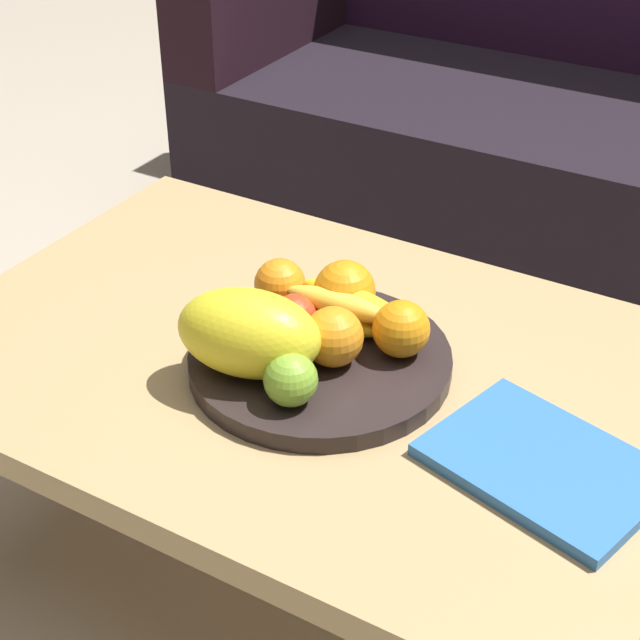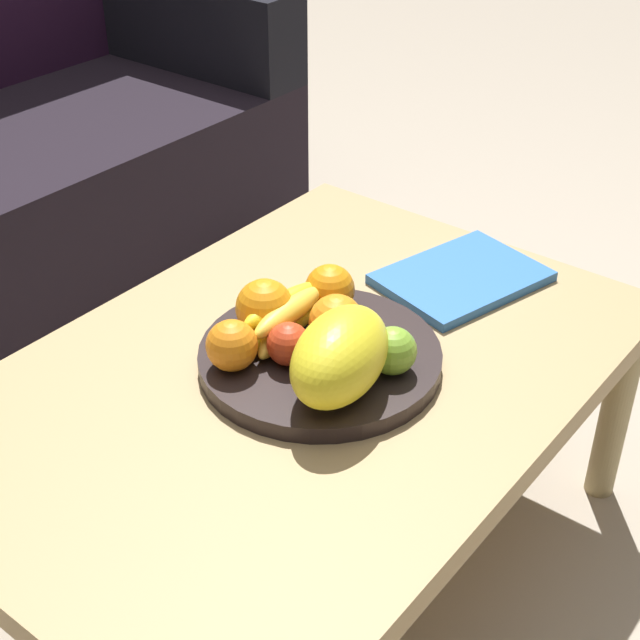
{
  "view_description": "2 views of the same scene",
  "coord_description": "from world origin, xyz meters",
  "px_view_note": "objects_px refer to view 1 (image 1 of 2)",
  "views": [
    {
      "loc": [
        0.55,
        -0.91,
        1.15
      ],
      "look_at": [
        0.03,
        -0.02,
        0.47
      ],
      "focal_mm": 55.81,
      "sensor_mm": 36.0,
      "label": 1
    },
    {
      "loc": [
        -0.79,
        -0.66,
        1.16
      ],
      "look_at": [
        0.03,
        -0.02,
        0.47
      ],
      "focal_mm": 51.97,
      "sensor_mm": 36.0,
      "label": 2
    }
  ],
  "objects_px": {
    "couch": "(597,138)",
    "apple_front": "(295,315)",
    "magazine": "(544,465)",
    "orange_front": "(333,337)",
    "apple_left": "(291,380)",
    "fruit_bowl": "(320,361)",
    "coffee_table": "(307,381)",
    "orange_left": "(401,329)",
    "orange_back": "(280,284)",
    "melon_large_front": "(249,333)",
    "orange_right": "(345,291)",
    "banana_bunch": "(339,309)"
  },
  "relations": [
    {
      "from": "couch",
      "to": "apple_front",
      "type": "bearing_deg",
      "value": -93.95
    },
    {
      "from": "apple_front",
      "to": "magazine",
      "type": "xyz_separation_m",
      "value": [
        0.36,
        -0.06,
        -0.05
      ]
    },
    {
      "from": "orange_front",
      "to": "apple_left",
      "type": "height_order",
      "value": "orange_front"
    },
    {
      "from": "fruit_bowl",
      "to": "magazine",
      "type": "height_order",
      "value": "fruit_bowl"
    },
    {
      "from": "coffee_table",
      "to": "fruit_bowl",
      "type": "relative_size",
      "value": 2.97
    },
    {
      "from": "orange_left",
      "to": "apple_left",
      "type": "height_order",
      "value": "orange_left"
    },
    {
      "from": "orange_back",
      "to": "magazine",
      "type": "distance_m",
      "value": 0.44
    },
    {
      "from": "apple_front",
      "to": "fruit_bowl",
      "type": "bearing_deg",
      "value": -21.54
    },
    {
      "from": "orange_back",
      "to": "orange_left",
      "type": "bearing_deg",
      "value": -5.0
    },
    {
      "from": "melon_large_front",
      "to": "apple_left",
      "type": "relative_size",
      "value": 2.79
    },
    {
      "from": "fruit_bowl",
      "to": "orange_right",
      "type": "relative_size",
      "value": 4.08
    },
    {
      "from": "orange_front",
      "to": "apple_front",
      "type": "height_order",
      "value": "orange_front"
    },
    {
      "from": "apple_front",
      "to": "apple_left",
      "type": "height_order",
      "value": "apple_left"
    },
    {
      "from": "banana_bunch",
      "to": "couch",
      "type": "bearing_deg",
      "value": 88.12
    },
    {
      "from": "coffee_table",
      "to": "orange_front",
      "type": "relative_size",
      "value": 13.09
    },
    {
      "from": "melon_large_front",
      "to": "apple_front",
      "type": "relative_size",
      "value": 3.04
    },
    {
      "from": "apple_left",
      "to": "apple_front",
      "type": "bearing_deg",
      "value": 119.41
    },
    {
      "from": "apple_left",
      "to": "banana_bunch",
      "type": "bearing_deg",
      "value": 99.7
    },
    {
      "from": "orange_back",
      "to": "apple_left",
      "type": "relative_size",
      "value": 1.08
    },
    {
      "from": "orange_front",
      "to": "orange_back",
      "type": "distance_m",
      "value": 0.15
    },
    {
      "from": "coffee_table",
      "to": "melon_large_front",
      "type": "xyz_separation_m",
      "value": [
        -0.03,
        -0.09,
        0.12
      ]
    },
    {
      "from": "orange_front",
      "to": "fruit_bowl",
      "type": "bearing_deg",
      "value": 159.14
    },
    {
      "from": "orange_back",
      "to": "orange_right",
      "type": "bearing_deg",
      "value": 12.3
    },
    {
      "from": "couch",
      "to": "orange_left",
      "type": "xyz_separation_m",
      "value": [
        0.06,
        -1.08,
        0.15
      ]
    },
    {
      "from": "melon_large_front",
      "to": "orange_right",
      "type": "height_order",
      "value": "melon_large_front"
    },
    {
      "from": "orange_left",
      "to": "orange_back",
      "type": "distance_m",
      "value": 0.19
    },
    {
      "from": "coffee_table",
      "to": "fruit_bowl",
      "type": "bearing_deg",
      "value": -28.41
    },
    {
      "from": "fruit_bowl",
      "to": "apple_front",
      "type": "height_order",
      "value": "apple_front"
    },
    {
      "from": "orange_left",
      "to": "magazine",
      "type": "distance_m",
      "value": 0.25
    },
    {
      "from": "orange_left",
      "to": "orange_back",
      "type": "xyz_separation_m",
      "value": [
        -0.19,
        0.02,
        -0.0
      ]
    },
    {
      "from": "fruit_bowl",
      "to": "melon_large_front",
      "type": "relative_size",
      "value": 1.86
    },
    {
      "from": "apple_left",
      "to": "magazine",
      "type": "relative_size",
      "value": 0.26
    },
    {
      "from": "couch",
      "to": "orange_left",
      "type": "bearing_deg",
      "value": -86.81
    },
    {
      "from": "melon_large_front",
      "to": "orange_left",
      "type": "distance_m",
      "value": 0.19
    },
    {
      "from": "orange_left",
      "to": "orange_right",
      "type": "distance_m",
      "value": 0.11
    },
    {
      "from": "orange_right",
      "to": "apple_front",
      "type": "bearing_deg",
      "value": -116.85
    },
    {
      "from": "orange_right",
      "to": "orange_back",
      "type": "xyz_separation_m",
      "value": [
        -0.09,
        -0.02,
        -0.01
      ]
    },
    {
      "from": "apple_left",
      "to": "banana_bunch",
      "type": "height_order",
      "value": "apple_left"
    },
    {
      "from": "orange_back",
      "to": "magazine",
      "type": "bearing_deg",
      "value": -14.38
    },
    {
      "from": "fruit_bowl",
      "to": "melon_large_front",
      "type": "bearing_deg",
      "value": -126.28
    },
    {
      "from": "orange_front",
      "to": "orange_right",
      "type": "distance_m",
      "value": 0.1
    },
    {
      "from": "coffee_table",
      "to": "apple_front",
      "type": "distance_m",
      "value": 0.1
    },
    {
      "from": "banana_bunch",
      "to": "magazine",
      "type": "bearing_deg",
      "value": -17.28
    },
    {
      "from": "couch",
      "to": "fruit_bowl",
      "type": "relative_size",
      "value": 5.02
    },
    {
      "from": "orange_back",
      "to": "apple_left",
      "type": "bearing_deg",
      "value": -54.24
    },
    {
      "from": "melon_large_front",
      "to": "orange_back",
      "type": "height_order",
      "value": "melon_large_front"
    },
    {
      "from": "melon_large_front",
      "to": "banana_bunch",
      "type": "relative_size",
      "value": 1.02
    },
    {
      "from": "orange_right",
      "to": "apple_front",
      "type": "relative_size",
      "value": 1.38
    },
    {
      "from": "coffee_table",
      "to": "magazine",
      "type": "xyz_separation_m",
      "value": [
        0.35,
        -0.06,
        0.05
      ]
    },
    {
      "from": "apple_left",
      "to": "coffee_table",
      "type": "bearing_deg",
      "value": 112.8
    }
  ]
}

